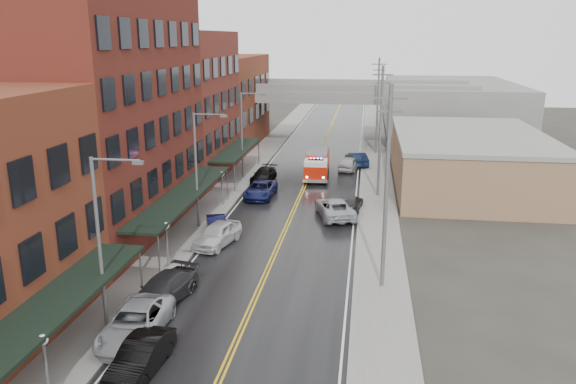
{
  "coord_description": "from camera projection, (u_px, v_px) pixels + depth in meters",
  "views": [
    {
      "loc": [
        5.95,
        -16.19,
        14.42
      ],
      "look_at": [
        0.19,
        24.65,
        3.0
      ],
      "focal_mm": 35.0,
      "sensor_mm": 36.0,
      "label": 1
    }
  ],
  "objects": [
    {
      "name": "parked_car_right_3",
      "position": [
        357.0,
        159.0,
        64.84
      ],
      "size": [
        2.98,
        5.19,
        1.62
      ],
      "primitive_type": "imported",
      "rotation": [
        0.0,
        0.0,
        3.42
      ],
      "color": "#0E1934",
      "rests_on": "ground"
    },
    {
      "name": "utility_pole_2",
      "position": [
        378.0,
        104.0,
        69.94
      ],
      "size": [
        1.8,
        0.24,
        12.0
      ],
      "color": "#59595B",
      "rests_on": "ground"
    },
    {
      "name": "awning_0",
      "position": [
        45.0,
        312.0,
        24.13
      ],
      "size": [
        2.6,
        16.0,
        3.09
      ],
      "color": "black",
      "rests_on": "ground"
    },
    {
      "name": "brick_building_far",
      "position": [
        224.0,
        102.0,
        75.64
      ],
      "size": [
        9.0,
        20.0,
        12.0
      ],
      "primitive_type": "cube",
      "color": "brown",
      "rests_on": "ground"
    },
    {
      "name": "road",
      "position": [
        294.0,
        209.0,
        48.73
      ],
      "size": [
        11.0,
        160.0,
        0.02
      ],
      "primitive_type": "cube",
      "color": "black",
      "rests_on": "ground"
    },
    {
      "name": "utility_pole_0",
      "position": [
        387.0,
        185.0,
        31.77
      ],
      "size": [
        1.8,
        0.24,
        12.0
      ],
      "color": "#59595B",
      "rests_on": "ground"
    },
    {
      "name": "globe_lamp_2",
      "position": [
        222.0,
        181.0,
        48.98
      ],
      "size": [
        0.44,
        0.44,
        3.12
      ],
      "color": "#59595B",
      "rests_on": "ground"
    },
    {
      "name": "curb_left",
      "position": [
        231.0,
        205.0,
        49.47
      ],
      "size": [
        0.3,
        160.0,
        0.15
      ],
      "primitive_type": "cube",
      "color": "gray",
      "rests_on": "ground"
    },
    {
      "name": "utility_pole_1",
      "position": [
        380.0,
        130.0,
        50.85
      ],
      "size": [
        1.8,
        0.24,
        12.0
      ],
      "color": "#59595B",
      "rests_on": "ground"
    },
    {
      "name": "overpass",
      "position": [
        324.0,
        100.0,
        77.67
      ],
      "size": [
        40.0,
        10.0,
        7.5
      ],
      "color": "slate",
      "rests_on": "ground"
    },
    {
      "name": "fire_truck",
      "position": [
        317.0,
        163.0,
        59.38
      ],
      "size": [
        3.33,
        7.74,
        2.79
      ],
      "rotation": [
        0.0,
        0.0,
        0.04
      ],
      "color": "#B81B08",
      "rests_on": "ground"
    },
    {
      "name": "parked_car_left_5",
      "position": [
        217.0,
        226.0,
        42.36
      ],
      "size": [
        2.65,
        4.27,
        1.33
      ],
      "primitive_type": "imported",
      "rotation": [
        0.0,
        0.0,
        0.33
      ],
      "color": "black",
      "rests_on": "ground"
    },
    {
      "name": "parked_car_right_0",
      "position": [
        335.0,
        208.0,
        46.32
      ],
      "size": [
        4.07,
        6.27,
        1.61
      ],
      "primitive_type": "imported",
      "rotation": [
        0.0,
        0.0,
        3.4
      ],
      "color": "#A3A5AB",
      "rests_on": "ground"
    },
    {
      "name": "awning_1",
      "position": [
        184.0,
        194.0,
        42.26
      ],
      "size": [
        2.6,
        18.0,
        3.09
      ],
      "color": "black",
      "rests_on": "ground"
    },
    {
      "name": "sidewalk_left",
      "position": [
        213.0,
        205.0,
        49.7
      ],
      "size": [
        3.0,
        160.0,
        0.15
      ],
      "primitive_type": "cube",
      "color": "slate",
      "rests_on": "ground"
    },
    {
      "name": "parked_car_left_6",
      "position": [
        261.0,
        190.0,
        52.08
      ],
      "size": [
        2.61,
        5.36,
        1.47
      ],
      "primitive_type": "imported",
      "rotation": [
        0.0,
        0.0,
        -0.03
      ],
      "color": "#141A4E",
      "rests_on": "ground"
    },
    {
      "name": "sidewalk_right",
      "position": [
        379.0,
        212.0,
        47.73
      ],
      "size": [
        3.0,
        160.0,
        0.15
      ],
      "primitive_type": "cube",
      "color": "slate",
      "rests_on": "ground"
    },
    {
      "name": "street_lamp_2",
      "position": [
        244.0,
        130.0,
        57.77
      ],
      "size": [
        2.64,
        0.22,
        9.0
      ],
      "color": "#59595B",
      "rests_on": "ground"
    },
    {
      "name": "tan_building",
      "position": [
        468.0,
        162.0,
        55.45
      ],
      "size": [
        14.0,
        22.0,
        5.0
      ],
      "primitive_type": "cube",
      "color": "#916E4E",
      "rests_on": "ground"
    },
    {
      "name": "parked_car_left_1",
      "position": [
        141.0,
        357.0,
        24.88
      ],
      "size": [
        1.86,
        4.58,
        1.48
      ],
      "primitive_type": "imported",
      "rotation": [
        0.0,
        0.0,
        -0.07
      ],
      "color": "black",
      "rests_on": "ground"
    },
    {
      "name": "globe_lamp_1",
      "position": [
        166.0,
        234.0,
        35.62
      ],
      "size": [
        0.44,
        0.44,
        3.12
      ],
      "color": "#59595B",
      "rests_on": "ground"
    },
    {
      "name": "parked_car_left_4",
      "position": [
        217.0,
        234.0,
        40.06
      ],
      "size": [
        3.07,
        5.18,
        1.65
      ],
      "primitive_type": "imported",
      "rotation": [
        0.0,
        0.0,
        -0.25
      ],
      "color": "silver",
      "rests_on": "ground"
    },
    {
      "name": "street_lamp_1",
      "position": [
        199.0,
        163.0,
        42.51
      ],
      "size": [
        2.64,
        0.22,
        9.0
      ],
      "color": "#59595B",
      "rests_on": "ground"
    },
    {
      "name": "parked_car_left_3",
      "position": [
        163.0,
        290.0,
        31.36
      ],
      "size": [
        3.27,
        5.63,
        1.53
      ],
      "primitive_type": "imported",
      "rotation": [
        0.0,
        0.0,
        -0.22
      ],
      "color": "#242426",
      "rests_on": "ground"
    },
    {
      "name": "brick_building_b",
      "position": [
        104.0,
        113.0,
        41.44
      ],
      "size": [
        9.0,
        20.0,
        18.0
      ],
      "primitive_type": "cube",
      "color": "maroon",
      "rests_on": "ground"
    },
    {
      "name": "brick_building_c",
      "position": [
        181.0,
        106.0,
        58.54
      ],
      "size": [
        9.0,
        15.0,
        15.0
      ],
      "primitive_type": "cube",
      "color": "maroon",
      "rests_on": "ground"
    },
    {
      "name": "street_lamp_0",
      "position": [
        103.0,
        234.0,
        27.24
      ],
      "size": [
        2.64,
        0.22,
        9.0
      ],
      "color": "#59595B",
      "rests_on": "ground"
    },
    {
      "name": "curb_right",
      "position": [
        360.0,
        211.0,
        47.95
      ],
      "size": [
        0.3,
        160.0,
        0.15
      ],
      "primitive_type": "cube",
      "color": "gray",
      "rests_on": "ground"
    },
    {
      "name": "parked_car_right_1",
      "position": [
        350.0,
        203.0,
        48.02
      ],
      "size": [
        2.42,
        4.87,
        1.36
      ],
      "primitive_type": "imported",
      "rotation": [
        0.0,
        0.0,
        3.03
      ],
      "color": "#28282B",
      "rests_on": "ground"
    },
    {
      "name": "parked_car_right_2",
      "position": [
        349.0,
        164.0,
        62.61
      ],
      "size": [
        2.73,
        4.87,
        1.56
      ],
      "primitive_type": "imported",
      "rotation": [
        0.0,
        0.0,
        2.94
      ],
      "color": "#B3B3B3",
      "rests_on": "ground"
    },
    {
      "name": "awning_2",
      "position": [
        237.0,
        150.0,
        58.97
      ],
      "size": [
        2.6,
        13.0,
        3.09
      ],
      "color": "black",
      "rests_on": "ground"
    },
    {
      "name": "parked_car_left_2",
      "position": [
        136.0,
        323.0,
        27.7
      ],
      "size": [
        2.92,
        5.85,
        1.59
      ],
      "primitive_type": "imported",
      "rotation": [
        0.0,
        0.0,
        0.05
      ],
      "color": "#A2A5AA",
      "rests_on": "ground"
    },
    {
      "name": "right_far_block",
      "position": [
        449.0,
        110.0,
        83.41
      ],
      "size": [
        18.0,
        30.0,
        8.0
      ],
      "primitive_type": "cube",
      "color": "slate",
      "rests_on": "ground"
    },
    {
      "name": "parked_car_left_7",
      "position": [
        264.0,
        175.0,
        57.92
      ],
      "size": [
        2.42,
        4.88,
        1.36
      ],
      "primitive_type": "imported",
      "rotation": [
        0.0,
        0.0,
        -0.11
      ],
      "color": "black",
      "rests_on": "ground"
    },
    {
      "name": "globe_lamp_0",
      "position": [
        44.0,
        353.0,
        22.26
      ],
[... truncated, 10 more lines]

